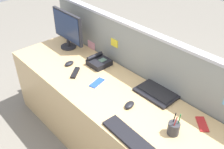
# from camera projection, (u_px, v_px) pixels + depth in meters

# --- Properties ---
(ground_plane) EXTENTS (10.00, 10.00, 0.00)m
(ground_plane) POSITION_uv_depth(u_px,v_px,m) (108.00, 144.00, 2.59)
(ground_plane) COLOR slate
(desk) EXTENTS (2.29, 0.68, 0.71)m
(desk) POSITION_uv_depth(u_px,v_px,m) (108.00, 119.00, 2.39)
(desk) COLOR tan
(desk) RESTS_ON ground_plane
(cubicle_divider) EXTENTS (2.43, 0.07, 1.16)m
(cubicle_divider) POSITION_uv_depth(u_px,v_px,m) (137.00, 83.00, 2.47)
(cubicle_divider) COLOR gray
(cubicle_divider) RESTS_ON ground_plane
(desktop_monitor) EXTENTS (0.47, 0.17, 0.40)m
(desktop_monitor) POSITION_uv_depth(u_px,v_px,m) (67.00, 28.00, 2.68)
(desktop_monitor) COLOR #232328
(desktop_monitor) RESTS_ON desk
(laptop) EXTENTS (0.34, 0.28, 0.23)m
(laptop) POSITION_uv_depth(u_px,v_px,m) (162.00, 85.00, 2.13)
(laptop) COLOR black
(laptop) RESTS_ON desk
(desk_phone) EXTENTS (0.19, 0.19, 0.09)m
(desk_phone) POSITION_uv_depth(u_px,v_px,m) (99.00, 62.00, 2.48)
(desk_phone) COLOR black
(desk_phone) RESTS_ON desk
(keyboard_main) EXTENTS (0.44, 0.14, 0.02)m
(keyboard_main) POSITION_uv_depth(u_px,v_px,m) (129.00, 137.00, 1.72)
(keyboard_main) COLOR black
(keyboard_main) RESTS_ON desk
(computer_mouse_right_hand) EXTENTS (0.08, 0.11, 0.03)m
(computer_mouse_right_hand) POSITION_uv_depth(u_px,v_px,m) (129.00, 105.00, 1.99)
(computer_mouse_right_hand) COLOR black
(computer_mouse_right_hand) RESTS_ON desk
(computer_mouse_left_hand) EXTENTS (0.07, 0.11, 0.03)m
(computer_mouse_left_hand) POSITION_uv_depth(u_px,v_px,m) (69.00, 63.00, 2.49)
(computer_mouse_left_hand) COLOR black
(computer_mouse_left_hand) RESTS_ON desk
(pen_cup) EXTENTS (0.08, 0.08, 0.19)m
(pen_cup) POSITION_uv_depth(u_px,v_px,m) (174.00, 128.00, 1.74)
(pen_cup) COLOR #333338
(pen_cup) RESTS_ON desk
(cell_phone_blue_case) EXTENTS (0.10, 0.16, 0.01)m
(cell_phone_blue_case) POSITION_uv_depth(u_px,v_px,m) (97.00, 83.00, 2.25)
(cell_phone_blue_case) COLOR blue
(cell_phone_blue_case) RESTS_ON desk
(cell_phone_red_case) EXTENTS (0.15, 0.15, 0.01)m
(cell_phone_red_case) POSITION_uv_depth(u_px,v_px,m) (202.00, 124.00, 1.83)
(cell_phone_red_case) COLOR #B22323
(cell_phone_red_case) RESTS_ON desk
(tv_remote) EXTENTS (0.14, 0.16, 0.02)m
(tv_remote) POSITION_uv_depth(u_px,v_px,m) (75.00, 73.00, 2.37)
(tv_remote) COLOR black
(tv_remote) RESTS_ON desk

